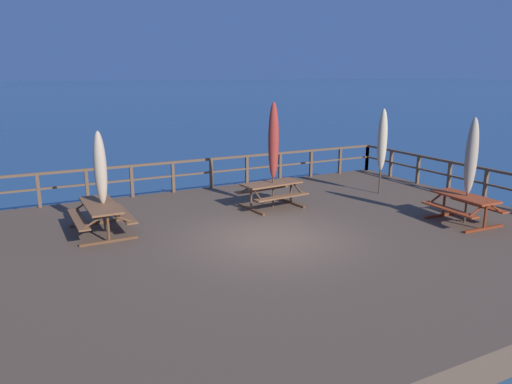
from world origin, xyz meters
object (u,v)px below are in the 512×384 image
Objects in this scene: picnic_table_front_right at (464,203)px; patio_umbrella_tall_front at (100,169)px; patio_umbrella_tall_back_right at (274,141)px; patio_umbrella_tall_back_left at (382,140)px; patio_umbrella_tall_mid_left at (471,157)px; picnic_table_mid_centre at (272,189)px; picnic_table_front_left at (101,212)px.

patio_umbrella_tall_front is (-8.94, 3.73, 1.12)m from picnic_table_front_right.
patio_umbrella_tall_back_right is 1.11× the size of patio_umbrella_tall_back_left.
patio_umbrella_tall_back_left reaches higher than picnic_table_front_right.
patio_umbrella_tall_mid_left reaches higher than patio_umbrella_tall_back_left.
patio_umbrella_tall_front is at bearing 157.34° from picnic_table_front_right.
picnic_table_mid_centre is 0.75× the size of patio_umbrella_tall_front.
patio_umbrella_tall_front is (-5.02, -0.10, 1.11)m from picnic_table_mid_centre.
patio_umbrella_tall_back_right is (-3.89, 3.80, 1.48)m from picnic_table_front_right.
picnic_table_front_right is 5.48m from picnic_table_mid_centre.
patio_umbrella_tall_back_right is (-3.93, 3.83, 0.19)m from patio_umbrella_tall_mid_left.
picnic_table_front_right is 0.93× the size of picnic_table_mid_centre.
patio_umbrella_tall_back_left is (9.12, -0.13, 0.16)m from patio_umbrella_tall_front.
picnic_table_front_right is 9.74m from picnic_table_front_left.
patio_umbrella_tall_back_right reaches higher than patio_umbrella_tall_front.
picnic_table_mid_centre is at bearing 176.74° from patio_umbrella_tall_back_left.
patio_umbrella_tall_back_left reaches higher than picnic_table_front_left.
patio_umbrella_tall_mid_left reaches higher than picnic_table_front_right.
patio_umbrella_tall_front is at bearing -178.87° from picnic_table_mid_centre.
picnic_table_mid_centre is 5.68m from patio_umbrella_tall_mid_left.
picnic_table_front_left is at bearing 179.55° from patio_umbrella_tall_back_left.
patio_umbrella_tall_front is at bearing 179.16° from patio_umbrella_tall_back_left.
patio_umbrella_tall_back_left is at bearing -0.84° from patio_umbrella_tall_front.
picnic_table_front_left is 1.06× the size of picnic_table_mid_centre.
patio_umbrella_tall_back_right reaches higher than picnic_table_front_right.
patio_umbrella_tall_back_right is at bearing 177.22° from patio_umbrella_tall_back_left.
patio_umbrella_tall_back_right is (5.14, 0.12, 1.47)m from picnic_table_front_left.
picnic_table_mid_centre is at bearing 133.86° from patio_umbrella_tall_back_right.
patio_umbrella_tall_front is 0.91× the size of patio_umbrella_tall_back_left.
picnic_table_mid_centre is 0.68× the size of patio_umbrella_tall_back_left.
patio_umbrella_tall_back_right is (5.06, 0.06, 0.36)m from patio_umbrella_tall_front.
picnic_table_mid_centre is 0.61× the size of patio_umbrella_tall_back_right.
patio_umbrella_tall_mid_left is 1.00× the size of patio_umbrella_tall_back_left.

